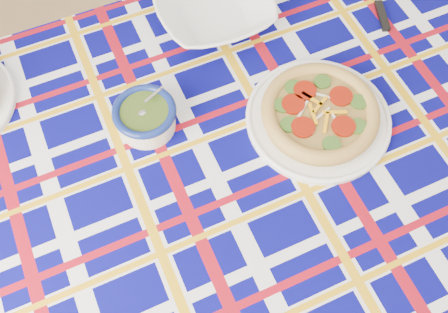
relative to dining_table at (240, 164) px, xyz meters
name	(u,v)px	position (x,y,z in m)	size (l,w,h in m)	color
floor	(367,231)	(0.52, -0.11, -0.76)	(4.00, 4.00, 0.00)	tan
dining_table	(240,164)	(0.00, 0.00, 0.00)	(1.82, 1.17, 0.84)	brown
tablecloth	(240,159)	(0.00, 0.00, 0.03)	(1.82, 1.15, 0.12)	#05055F
main_focaccia_plate	(320,113)	(0.20, 0.00, 0.12)	(0.36, 0.36, 0.07)	olive
pesto_bowl	(145,116)	(-0.19, 0.14, 0.13)	(0.15, 0.15, 0.09)	#263B10
serving_bowl	(214,8)	(0.09, 0.40, 0.12)	(0.31, 0.31, 0.08)	white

